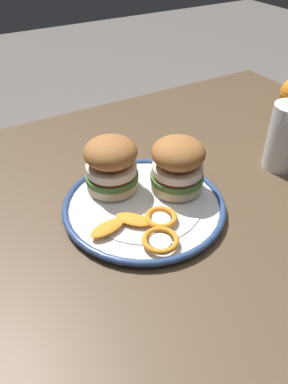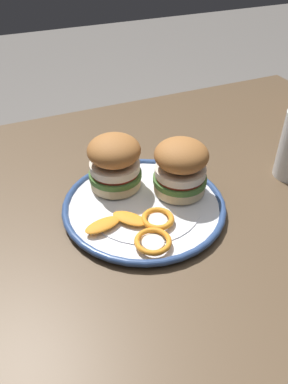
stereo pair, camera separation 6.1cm
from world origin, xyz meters
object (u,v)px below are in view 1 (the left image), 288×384
Objects in this scene: sandwich_half_left at (111,164)px; drinking_glass at (285,140)px; dining_table at (176,256)px; sandwich_half_right at (178,164)px; dinner_plate at (144,206)px.

sandwich_half_left is 0.35m from drinking_glass.
dining_table is at bearing 117.54° from sandwich_half_left.
sandwich_half_right is at bearing -120.00° from dining_table.
drinking_glass reaches higher than dinner_plate.
dining_table is 9.09× the size of drinking_glass.
sandwich_half_left is at bearing -62.46° from dining_table.
sandwich_half_right is (-0.04, -0.06, 0.16)m from dining_table.
sandwich_half_left is (0.03, -0.07, 0.06)m from dinner_plate.
dining_table is 4.23× the size of dinner_plate.
drinking_glass is (-0.24, 0.03, -0.01)m from sandwich_half_right.
sandwich_half_left is at bearing -14.34° from drinking_glass.
sandwich_half_left is at bearing -31.14° from sandwich_half_right.
dining_table is at bearing 60.00° from sandwich_half_right.
dinner_plate is 0.10m from sandwich_half_left.
dinner_plate is at bearing 6.33° from sandwich_half_right.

